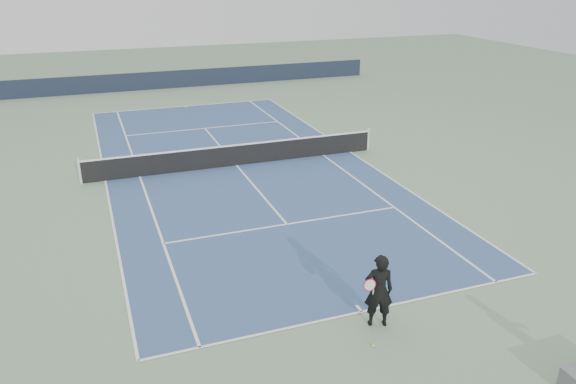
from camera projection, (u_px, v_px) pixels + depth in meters
name	position (u px, v px, depth m)	size (l,w,h in m)	color
ground	(237.00, 166.00, 24.41)	(80.00, 80.00, 0.00)	slate
court_surface	(237.00, 165.00, 24.41)	(10.97, 23.77, 0.01)	#334E79
tennis_net	(236.00, 155.00, 24.23)	(12.90, 0.10, 1.07)	silver
windscreen_far	(170.00, 80.00, 39.76)	(30.00, 0.25, 1.20)	black
tennis_player	(379.00, 290.00, 13.25)	(0.87, 0.71, 1.89)	black
tennis_ball	(373.00, 346.00, 12.76)	(0.07, 0.07, 0.07)	yellow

